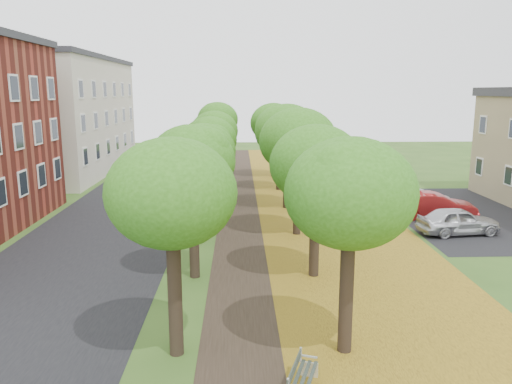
{
  "coord_description": "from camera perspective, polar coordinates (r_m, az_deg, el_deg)",
  "views": [
    {
      "loc": [
        -0.39,
        -13.08,
        7.33
      ],
      "look_at": [
        0.43,
        10.79,
        2.5
      ],
      "focal_mm": 35.0,
      "sensor_mm": 36.0,
      "label": 1
    }
  ],
  "objects": [
    {
      "name": "leaf_verge",
      "position": [
        29.51,
        8.64,
        -3.07
      ],
      "size": [
        7.5,
        70.0,
        0.01
      ],
      "primitive_type": "cube",
      "color": "olive",
      "rests_on": "ground"
    },
    {
      "name": "car_grey",
      "position": [
        32.36,
        18.7,
        -1.12
      ],
      "size": [
        4.6,
        2.44,
        1.27
      ],
      "primitive_type": "imported",
      "rotation": [
        0.0,
        0.0,
        1.41
      ],
      "color": "#2F3034",
      "rests_on": "ground"
    },
    {
      "name": "car_white",
      "position": [
        33.5,
        17.96,
        -0.65
      ],
      "size": [
        5.05,
        3.68,
        1.28
      ],
      "primitive_type": "imported",
      "rotation": [
        0.0,
        0.0,
        1.95
      ],
      "color": "silver",
      "rests_on": "ground"
    },
    {
      "name": "tree_row_west",
      "position": [
        28.26,
        -5.66,
        5.93
      ],
      "size": [
        3.66,
        33.66,
        6.24
      ],
      "color": "black",
      "rests_on": "ground"
    },
    {
      "name": "parking_lot",
      "position": [
        33.05,
        22.97,
        -2.3
      ],
      "size": [
        9.0,
        16.0,
        0.01
      ],
      "primitive_type": "cube",
      "color": "black",
      "rests_on": "ground"
    },
    {
      "name": "building_cream",
      "position": [
        49.02,
        -22.0,
        8.14
      ],
      "size": [
        10.3,
        20.3,
        10.4
      ],
      "color": "beige",
      "rests_on": "ground"
    },
    {
      "name": "tree_row_east",
      "position": [
        28.36,
        4.12,
        5.97
      ],
      "size": [
        3.66,
        33.66,
        6.24
      ],
      "color": "black",
      "rests_on": "ground"
    },
    {
      "name": "footpath",
      "position": [
        29.02,
        -1.13,
        -3.19
      ],
      "size": [
        3.2,
        70.0,
        0.01
      ],
      "primitive_type": "cube",
      "color": "black",
      "rests_on": "ground"
    },
    {
      "name": "street_asphalt",
      "position": [
        29.88,
        -15.69,
        -3.2
      ],
      "size": [
        8.0,
        70.0,
        0.01
      ],
      "primitive_type": "cube",
      "color": "black",
      "rests_on": "ground"
    },
    {
      "name": "car_silver",
      "position": [
        28.03,
        22.11,
        -3.07
      ],
      "size": [
        4.38,
        2.19,
        1.43
      ],
      "primitive_type": "imported",
      "rotation": [
        0.0,
        0.0,
        1.69
      ],
      "color": "silver",
      "rests_on": "ground"
    },
    {
      "name": "ground",
      "position": [
        15.0,
        -0.23,
        -17.83
      ],
      "size": [
        120.0,
        120.0,
        0.0
      ],
      "primitive_type": "plane",
      "color": "#2D4C19",
      "rests_on": "ground"
    },
    {
      "name": "car_red",
      "position": [
        30.9,
        19.72,
        -1.51
      ],
      "size": [
        4.85,
        2.3,
        1.53
      ],
      "primitive_type": "imported",
      "rotation": [
        0.0,
        0.0,
        1.42
      ],
      "color": "maroon",
      "rests_on": "ground"
    },
    {
      "name": "bench",
      "position": [
        13.17,
        5.25,
        -20.37
      ],
      "size": [
        0.96,
        1.7,
        0.77
      ],
      "rotation": [
        0.0,
        0.0,
        1.25
      ],
      "color": "#252E28",
      "rests_on": "ground"
    }
  ]
}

